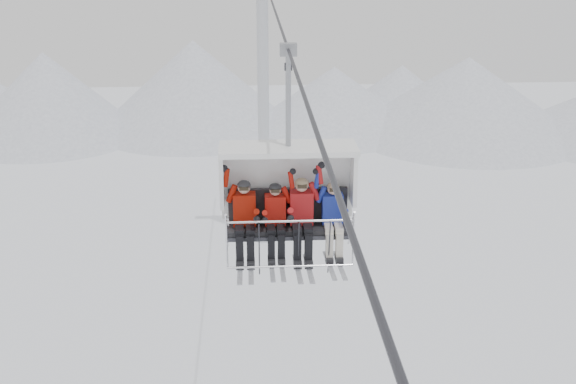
{
  "coord_description": "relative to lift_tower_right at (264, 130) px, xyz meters",
  "views": [
    {
      "loc": [
        -0.7,
        -12.74,
        15.34
      ],
      "look_at": [
        0.0,
        0.0,
        10.61
      ],
      "focal_mm": 45.0,
      "sensor_mm": 36.0,
      "label": 1
    }
  ],
  "objects": [
    {
      "name": "ridgeline",
      "position": [
        -1.58,
        20.05,
        -2.94
      ],
      "size": [
        72.0,
        21.0,
        7.0
      ],
      "color": "white",
      "rests_on": "ground"
    },
    {
      "name": "lift_tower_right",
      "position": [
        0.0,
        0.0,
        0.0
      ],
      "size": [
        2.0,
        1.8,
        13.48
      ],
      "color": "silver",
      "rests_on": "ground"
    },
    {
      "name": "haul_cable",
      "position": [
        0.0,
        -22.0,
        7.52
      ],
      "size": [
        0.06,
        50.0,
        0.06
      ],
      "primitive_type": "cylinder",
      "rotation": [
        1.57,
        0.0,
        0.0
      ],
      "color": "#323238",
      "rests_on": "lift_tower_left"
    },
    {
      "name": "chairlift_carrier",
      "position": [
        0.0,
        -21.96,
        4.93
      ],
      "size": [
        2.53,
        1.17,
        3.98
      ],
      "color": "black",
      "rests_on": "haul_cable"
    },
    {
      "name": "skier_far_left",
      "position": [
        -0.83,
        -22.27,
        4.44
      ],
      "size": [
        0.42,
        1.69,
        1.67
      ],
      "color": "#A31505",
      "rests_on": "chairlift_carrier"
    },
    {
      "name": "skier_center_left",
      "position": [
        -0.25,
        -22.28,
        4.41
      ],
      "size": [
        0.39,
        1.69,
        1.57
      ],
      "color": "#B2140C",
      "rests_on": "chairlift_carrier"
    },
    {
      "name": "skier_center_right",
      "position": [
        0.24,
        -22.27,
        4.45
      ],
      "size": [
        0.43,
        1.69,
        1.71
      ],
      "color": "red",
      "rests_on": "chairlift_carrier"
    },
    {
      "name": "skier_far_right",
      "position": [
        0.83,
        -22.28,
        4.41
      ],
      "size": [
        0.39,
        1.69,
        1.56
      ],
      "color": "#1C2E9E",
      "rests_on": "chairlift_carrier"
    }
  ]
}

